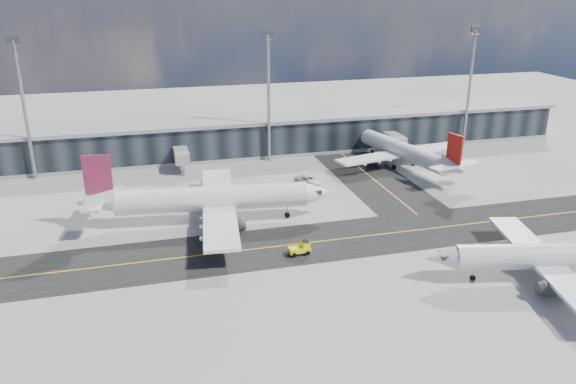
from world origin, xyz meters
name	(u,v)px	position (x,y,z in m)	size (l,w,h in m)	color
ground	(341,251)	(0.00, 0.00, 0.00)	(300.00, 300.00, 0.00)	gray
taxiway_lanes	(341,221)	(3.91, 10.74, 0.01)	(180.00, 63.00, 0.03)	black
terminal_concourse	(263,136)	(0.04, 54.93, 4.09)	(152.00, 19.80, 8.80)	black
floodlight_masts	(269,93)	(0.00, 48.00, 15.61)	(102.50, 0.70, 28.90)	gray
airliner_af	(208,199)	(-17.89, 16.23, 4.18)	(42.79, 36.57, 12.67)	white
airliner_redtail	(404,151)	(27.59, 35.67, 3.61)	(31.48, 36.66, 10.93)	white
airliner_near	(557,256)	(25.33, -15.70, 3.49)	(35.35, 30.37, 10.55)	silver
baggage_tug	(301,248)	(-6.09, 0.55, 1.01)	(3.32, 1.85, 2.02)	#FFF30D
service_van	(308,180)	(4.00, 30.27, 0.84)	(2.78, 6.03, 1.68)	white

